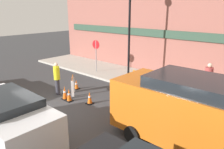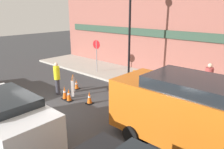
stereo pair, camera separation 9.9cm
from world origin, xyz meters
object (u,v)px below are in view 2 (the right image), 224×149
(stop_sign, at_px, (97,51))
(work_van, at_px, (195,112))
(person_pedestrian, at_px, (208,79))
(person_worker, at_px, (57,77))
(streetlamp_post, at_px, (130,17))
(parked_car_1, at_px, (5,117))

(stop_sign, bearing_deg, work_van, 149.19)
(stop_sign, relative_size, work_van, 0.41)
(person_pedestrian, bearing_deg, person_worker, 41.92)
(stop_sign, distance_m, work_van, 9.40)
(streetlamp_post, distance_m, parked_car_1, 8.48)
(person_pedestrian, distance_m, work_van, 4.80)
(streetlamp_post, xyz_separation_m, person_worker, (-1.42, -4.20, -2.98))
(stop_sign, height_order, person_pedestrian, stop_sign)
(work_van, bearing_deg, person_worker, -179.02)
(stop_sign, height_order, parked_car_1, stop_sign)
(person_worker, bearing_deg, work_van, -39.26)
(stop_sign, xyz_separation_m, person_pedestrian, (7.31, 0.65, -0.58))
(person_worker, xyz_separation_m, work_van, (7.18, 0.12, 0.37))
(stop_sign, relative_size, parked_car_1, 0.52)
(person_pedestrian, bearing_deg, work_van, 107.84)
(stop_sign, height_order, person_worker, stop_sign)
(stop_sign, xyz_separation_m, parked_car_1, (3.86, -7.79, -0.64))
(parked_car_1, bearing_deg, streetlamp_post, 98.04)
(stop_sign, distance_m, parked_car_1, 8.72)
(streetlamp_post, height_order, stop_sign, streetlamp_post)
(person_pedestrian, relative_size, parked_car_1, 0.40)
(work_van, bearing_deg, streetlamp_post, 144.69)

